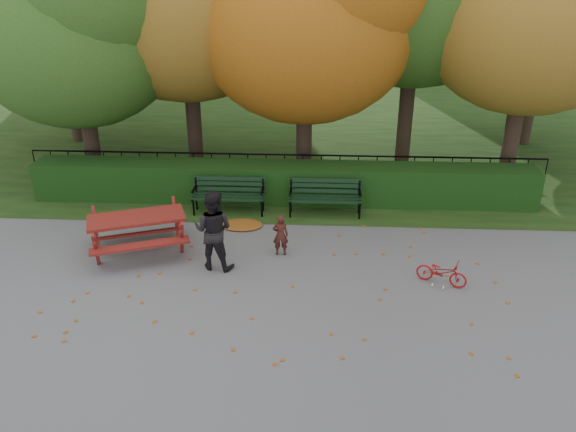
{
  "coord_description": "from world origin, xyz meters",
  "views": [
    {
      "loc": [
        0.87,
        -9.15,
        5.85
      ],
      "look_at": [
        0.31,
        1.35,
        1.0
      ],
      "focal_mm": 35.0,
      "sensor_mm": 36.0,
      "label": 1
    }
  ],
  "objects_px": {
    "tree_a": "(81,15)",
    "picnic_table": "(137,224)",
    "tree_c": "(319,2)",
    "bicycle": "(442,272)",
    "adult": "(213,230)",
    "child": "(280,235)",
    "bench_right": "(325,194)",
    "bench_left": "(229,193)"
  },
  "relations": [
    {
      "from": "child",
      "to": "bench_left",
      "type": "bearing_deg",
      "value": -61.05
    },
    {
      "from": "tree_a",
      "to": "picnic_table",
      "type": "relative_size",
      "value": 3.06
    },
    {
      "from": "tree_c",
      "to": "child",
      "type": "height_order",
      "value": "tree_c"
    },
    {
      "from": "bench_left",
      "to": "picnic_table",
      "type": "height_order",
      "value": "picnic_table"
    },
    {
      "from": "picnic_table",
      "to": "bicycle",
      "type": "height_order",
      "value": "picnic_table"
    },
    {
      "from": "bench_left",
      "to": "bench_right",
      "type": "xyz_separation_m",
      "value": [
        2.4,
        0.0,
        0.0
      ]
    },
    {
      "from": "tree_c",
      "to": "bicycle",
      "type": "xyz_separation_m",
      "value": [
        2.53,
        -5.47,
        -4.56
      ]
    },
    {
      "from": "tree_c",
      "to": "bench_left",
      "type": "height_order",
      "value": "tree_c"
    },
    {
      "from": "tree_a",
      "to": "adult",
      "type": "relative_size",
      "value": 4.42
    },
    {
      "from": "tree_a",
      "to": "picnic_table",
      "type": "bearing_deg",
      "value": -61.29
    },
    {
      "from": "bench_right",
      "to": "bench_left",
      "type": "bearing_deg",
      "value": 180.0
    },
    {
      "from": "tree_a",
      "to": "child",
      "type": "xyz_separation_m",
      "value": [
        5.33,
        -4.05,
        -4.06
      ]
    },
    {
      "from": "picnic_table",
      "to": "bicycle",
      "type": "xyz_separation_m",
      "value": [
        6.3,
        -0.97,
        -0.41
      ]
    },
    {
      "from": "bench_left",
      "to": "tree_c",
      "type": "bearing_deg",
      "value": 46.64
    },
    {
      "from": "adult",
      "to": "tree_c",
      "type": "bearing_deg",
      "value": -100.61
    },
    {
      "from": "tree_a",
      "to": "adult",
      "type": "xyz_separation_m",
      "value": [
        4.01,
        -4.66,
        -3.67
      ]
    },
    {
      "from": "adult",
      "to": "bench_left",
      "type": "bearing_deg",
      "value": -76.39
    },
    {
      "from": "child",
      "to": "bicycle",
      "type": "height_order",
      "value": "child"
    },
    {
      "from": "adult",
      "to": "child",
      "type": "bearing_deg",
      "value": -144.16
    },
    {
      "from": "child",
      "to": "bicycle",
      "type": "xyz_separation_m",
      "value": [
        3.23,
        -1.03,
        -0.2
      ]
    },
    {
      "from": "tree_a",
      "to": "picnic_table",
      "type": "distance_m",
      "value": 6.07
    },
    {
      "from": "bench_left",
      "to": "picnic_table",
      "type": "xyz_separation_m",
      "value": [
        -1.63,
        -2.24,
        0.15
      ]
    },
    {
      "from": "tree_a",
      "to": "bicycle",
      "type": "xyz_separation_m",
      "value": [
        8.55,
        -5.09,
        -4.26
      ]
    },
    {
      "from": "bench_left",
      "to": "picnic_table",
      "type": "distance_m",
      "value": 2.78
    },
    {
      "from": "tree_c",
      "to": "adult",
      "type": "distance_m",
      "value": 6.73
    },
    {
      "from": "bench_right",
      "to": "adult",
      "type": "height_order",
      "value": "adult"
    },
    {
      "from": "tree_c",
      "to": "adult",
      "type": "bearing_deg",
      "value": -111.81
    },
    {
      "from": "bench_right",
      "to": "tree_c",
      "type": "bearing_deg",
      "value": 96.7
    },
    {
      "from": "adult",
      "to": "bicycle",
      "type": "xyz_separation_m",
      "value": [
        4.55,
        -0.43,
        -0.59
      ]
    },
    {
      "from": "tree_c",
      "to": "bicycle",
      "type": "bearing_deg",
      "value": -65.17
    },
    {
      "from": "child",
      "to": "bicycle",
      "type": "distance_m",
      "value": 3.4
    },
    {
      "from": "picnic_table",
      "to": "adult",
      "type": "bearing_deg",
      "value": -37.69
    },
    {
      "from": "tree_a",
      "to": "tree_c",
      "type": "bearing_deg",
      "value": 3.65
    },
    {
      "from": "bench_left",
      "to": "bicycle",
      "type": "xyz_separation_m",
      "value": [
        4.67,
        -3.21,
        -0.26
      ]
    },
    {
      "from": "bench_left",
      "to": "picnic_table",
      "type": "bearing_deg",
      "value": -126.07
    },
    {
      "from": "child",
      "to": "adult",
      "type": "relative_size",
      "value": 0.55
    },
    {
      "from": "tree_a",
      "to": "bench_right",
      "type": "bearing_deg",
      "value": -16.61
    },
    {
      "from": "picnic_table",
      "to": "adult",
      "type": "xyz_separation_m",
      "value": [
        1.75,
        -0.54,
        0.18
      ]
    },
    {
      "from": "bench_right",
      "to": "picnic_table",
      "type": "distance_m",
      "value": 4.62
    },
    {
      "from": "tree_c",
      "to": "bench_right",
      "type": "relative_size",
      "value": 4.44
    },
    {
      "from": "child",
      "to": "adult",
      "type": "distance_m",
      "value": 1.5
    },
    {
      "from": "picnic_table",
      "to": "child",
      "type": "height_order",
      "value": "picnic_table"
    }
  ]
}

